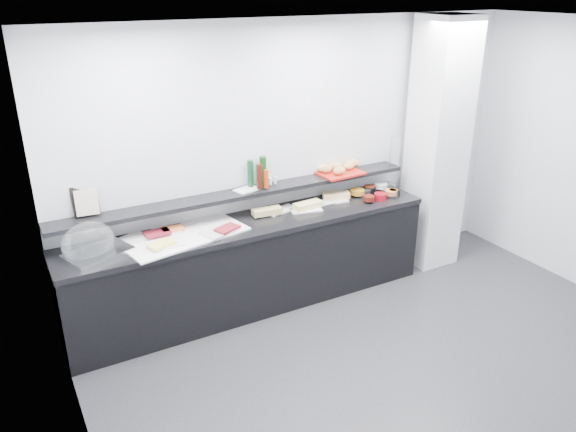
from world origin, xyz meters
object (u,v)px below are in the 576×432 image
framed_print (85,201)px  carafe (395,151)px  cloche_base (98,253)px  sandwich_plate_mid (306,210)px  condiment_tray (247,190)px  bread_tray (340,173)px

framed_print → carafe: (3.20, -0.14, 0.02)m
cloche_base → carafe: bearing=-16.6°
sandwich_plate_mid → condiment_tray: size_ratio=1.31×
sandwich_plate_mid → framed_print: (-2.00, 0.30, 0.37)m
framed_print → carafe: 3.20m
cloche_base → carafe: 3.23m
framed_print → cloche_base: bearing=-96.3°
sandwich_plate_mid → framed_print: bearing=-175.8°
framed_print → carafe: size_ratio=0.87×
bread_tray → carafe: 0.71m
bread_tray → framed_print: bearing=173.5°
cloche_base → framed_print: size_ratio=1.95×
cloche_base → bread_tray: size_ratio=1.12×
sandwich_plate_mid → bread_tray: (0.51, 0.17, 0.25)m
sandwich_plate_mid → condiment_tray: (-0.54, 0.20, 0.25)m
bread_tray → carafe: bearing=-4.1°
framed_print → condiment_tray: (1.46, -0.10, -0.12)m
cloche_base → condiment_tray: bearing=-11.4°
sandwich_plate_mid → cloche_base: bearing=-166.8°
condiment_tray → carafe: bearing=-15.6°
bread_tray → cloche_base: bearing=-179.2°
bread_tray → carafe: (0.69, -0.01, 0.14)m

